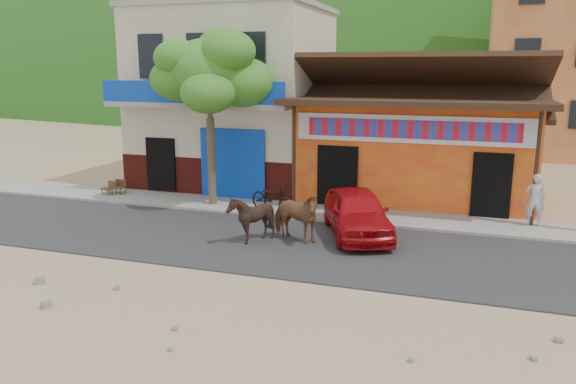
{
  "coord_description": "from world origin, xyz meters",
  "views": [
    {
      "loc": [
        3.96,
        -11.56,
        4.85
      ],
      "look_at": [
        -0.88,
        3.0,
        1.4
      ],
      "focal_mm": 35.0,
      "sensor_mm": 36.0,
      "label": 1
    }
  ],
  "objects_px": {
    "tree": "(210,118)",
    "cafe_chair_left": "(108,182)",
    "cow_dark": "(251,218)",
    "pedestrian": "(535,200)",
    "scooter": "(272,198)",
    "red_car": "(357,212)",
    "cafe_chair_right": "(118,181)",
    "cow_tan": "(295,216)"
  },
  "relations": [
    {
      "from": "scooter",
      "to": "cafe_chair_right",
      "type": "relative_size",
      "value": 1.97
    },
    {
      "from": "red_car",
      "to": "cafe_chair_left",
      "type": "relative_size",
      "value": 4.39
    },
    {
      "from": "cow_dark",
      "to": "cafe_chair_right",
      "type": "height_order",
      "value": "cow_dark"
    },
    {
      "from": "cow_tan",
      "to": "scooter",
      "type": "bearing_deg",
      "value": 50.41
    },
    {
      "from": "cafe_chair_right",
      "to": "tree",
      "type": "bearing_deg",
      "value": -8.35
    },
    {
      "from": "cafe_chair_left",
      "to": "cafe_chair_right",
      "type": "height_order",
      "value": "cafe_chair_right"
    },
    {
      "from": "cow_dark",
      "to": "cafe_chair_left",
      "type": "relative_size",
      "value": 1.52
    },
    {
      "from": "cow_dark",
      "to": "red_car",
      "type": "bearing_deg",
      "value": 106.22
    },
    {
      "from": "tree",
      "to": "cow_dark",
      "type": "xyz_separation_m",
      "value": [
        2.85,
        -3.43,
        -2.39
      ]
    },
    {
      "from": "tree",
      "to": "cow_tan",
      "type": "distance_m",
      "value": 5.5
    },
    {
      "from": "tree",
      "to": "pedestrian",
      "type": "distance_m",
      "value": 10.7
    },
    {
      "from": "scooter",
      "to": "cafe_chair_left",
      "type": "relative_size",
      "value": 2.07
    },
    {
      "from": "red_car",
      "to": "pedestrian",
      "type": "height_order",
      "value": "pedestrian"
    },
    {
      "from": "scooter",
      "to": "cow_tan",
      "type": "bearing_deg",
      "value": -122.45
    },
    {
      "from": "red_car",
      "to": "tree",
      "type": "bearing_deg",
      "value": 139.41
    },
    {
      "from": "tree",
      "to": "cow_tan",
      "type": "height_order",
      "value": "tree"
    },
    {
      "from": "red_car",
      "to": "pedestrian",
      "type": "relative_size",
      "value": 2.47
    },
    {
      "from": "tree",
      "to": "cow_dark",
      "type": "bearing_deg",
      "value": -50.25
    },
    {
      "from": "pedestrian",
      "to": "scooter",
      "type": "bearing_deg",
      "value": 8.49
    },
    {
      "from": "cow_dark",
      "to": "scooter",
      "type": "xyz_separation_m",
      "value": [
        -0.44,
        2.93,
        -0.11
      ]
    },
    {
      "from": "cafe_chair_right",
      "to": "red_car",
      "type": "bearing_deg",
      "value": -16.05
    },
    {
      "from": "cow_tan",
      "to": "cow_dark",
      "type": "distance_m",
      "value": 1.22
    },
    {
      "from": "cafe_chair_left",
      "to": "cow_tan",
      "type": "bearing_deg",
      "value": -2.54
    },
    {
      "from": "pedestrian",
      "to": "cow_dark",
      "type": "bearing_deg",
      "value": 28.67
    },
    {
      "from": "cow_dark",
      "to": "cafe_chair_right",
      "type": "xyz_separation_m",
      "value": [
        -6.98,
        3.8,
        -0.13
      ]
    },
    {
      "from": "tree",
      "to": "cafe_chair_left",
      "type": "bearing_deg",
      "value": 178.34
    },
    {
      "from": "tree",
      "to": "cafe_chair_left",
      "type": "distance_m",
      "value": 5.09
    },
    {
      "from": "scooter",
      "to": "cafe_chair_right",
      "type": "distance_m",
      "value": 6.6
    },
    {
      "from": "tree",
      "to": "cow_dark",
      "type": "height_order",
      "value": "tree"
    },
    {
      "from": "red_car",
      "to": "cafe_chair_right",
      "type": "xyz_separation_m",
      "value": [
        -9.63,
        2.18,
        -0.12
      ]
    },
    {
      "from": "red_car",
      "to": "cafe_chair_right",
      "type": "height_order",
      "value": "red_car"
    },
    {
      "from": "scooter",
      "to": "cafe_chair_right",
      "type": "bearing_deg",
      "value": 107.59
    },
    {
      "from": "tree",
      "to": "cow_tan",
      "type": "bearing_deg",
      "value": -36.67
    },
    {
      "from": "cow_tan",
      "to": "pedestrian",
      "type": "relative_size",
      "value": 1.05
    },
    {
      "from": "red_car",
      "to": "cafe_chair_left",
      "type": "xyz_separation_m",
      "value": [
        -9.91,
        1.94,
        -0.14
      ]
    },
    {
      "from": "cow_tan",
      "to": "pedestrian",
      "type": "xyz_separation_m",
      "value": [
        6.47,
        3.54,
        0.17
      ]
    },
    {
      "from": "tree",
      "to": "scooter",
      "type": "xyz_separation_m",
      "value": [
        2.42,
        -0.5,
        -2.51
      ]
    },
    {
      "from": "cafe_chair_left",
      "to": "red_car",
      "type": "bearing_deg",
      "value": 6.61
    },
    {
      "from": "scooter",
      "to": "pedestrian",
      "type": "relative_size",
      "value": 1.16
    },
    {
      "from": "cow_dark",
      "to": "pedestrian",
      "type": "xyz_separation_m",
      "value": [
        7.6,
        4.01,
        0.2
      ]
    },
    {
      "from": "cow_tan",
      "to": "cafe_chair_right",
      "type": "height_order",
      "value": "cow_tan"
    },
    {
      "from": "pedestrian",
      "to": "cafe_chair_left",
      "type": "distance_m",
      "value": 14.86
    }
  ]
}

